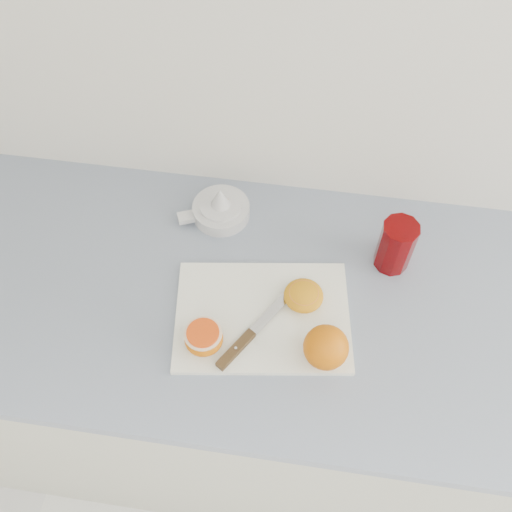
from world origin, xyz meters
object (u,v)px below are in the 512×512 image
object	(u,v)px
citrus_juicer	(220,208)
red_tumbler	(395,247)
counter	(272,379)
half_orange	(204,338)
cutting_board	(263,316)

from	to	relation	value
citrus_juicer	red_tumbler	size ratio (longest dim) A/B	1.29
counter	red_tumbler	size ratio (longest dim) A/B	18.63
half_orange	citrus_juicer	size ratio (longest dim) A/B	0.46
red_tumbler	cutting_board	bearing A→B (deg)	-145.56
citrus_juicer	counter	bearing A→B (deg)	-51.63
counter	cutting_board	distance (m)	0.45
cutting_board	half_orange	size ratio (longest dim) A/B	4.66
cutting_board	red_tumbler	bearing A→B (deg)	34.44
cutting_board	red_tumbler	xyz separation A→B (m)	(0.25, 0.17, 0.05)
cutting_board	red_tumbler	size ratio (longest dim) A/B	2.80
half_orange	citrus_juicer	xyz separation A→B (m)	(-0.03, 0.32, -0.01)
cutting_board	counter	bearing A→B (deg)	68.28
counter	citrus_juicer	bearing A→B (deg)	128.37
half_orange	red_tumbler	distance (m)	0.43
half_orange	red_tumbler	size ratio (longest dim) A/B	0.60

